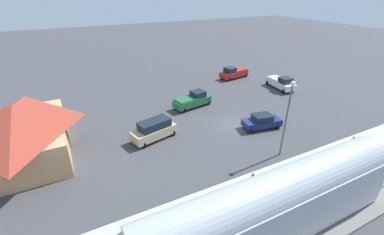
{
  "coord_description": "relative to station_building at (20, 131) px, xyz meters",
  "views": [
    {
      "loc": [
        -22.22,
        17.07,
        15.01
      ],
      "look_at": [
        2.34,
        4.6,
        1.0
      ],
      "focal_mm": 24.12,
      "sensor_mm": 36.0,
      "label": 1
    }
  ],
  "objects": [
    {
      "name": "pedestrian_waiting_far",
      "position": [
        -14.15,
        -16.46,
        -1.57
      ],
      "size": [
        0.36,
        0.36,
        1.71
      ],
      "color": "#23284C",
      "rests_on": "platform"
    },
    {
      "name": "light_pole_near_platform",
      "position": [
        -11.2,
        -22.4,
        2.02
      ],
      "size": [
        0.44,
        0.44,
        7.72
      ],
      "color": "#515156",
      "rests_on": "ground"
    },
    {
      "name": "platform",
      "position": [
        -14.0,
        -22.0,
        -2.7
      ],
      "size": [
        3.2,
        46.0,
        0.3
      ],
      "color": "#B7B2A8",
      "rests_on": "ground"
    },
    {
      "name": "suv_tan",
      "position": [
        -2.62,
        -12.26,
        -1.7
      ],
      "size": [
        3.09,
        5.23,
        2.22
      ],
      "color": "#C6B284",
      "rests_on": "ground"
    },
    {
      "name": "railway_track",
      "position": [
        -18.0,
        -22.0,
        -2.75
      ],
      "size": [
        4.8,
        70.0,
        0.3
      ],
      "color": "slate",
      "rests_on": "ground"
    },
    {
      "name": "station_building",
      "position": [
        0.0,
        0.0,
        0.0
      ],
      "size": [
        11.9,
        8.36,
        5.47
      ],
      "color": "tan",
      "rests_on": "ground"
    },
    {
      "name": "pickup_white",
      "position": [
        2.89,
        -36.02,
        -1.82
      ],
      "size": [
        5.58,
        2.93,
        2.14
      ],
      "color": "white",
      "rests_on": "ground"
    },
    {
      "name": "pedestrian_on_platform",
      "position": [
        -14.2,
        -28.78,
        -1.57
      ],
      "size": [
        0.36,
        0.36,
        1.71
      ],
      "color": "#333338",
      "rests_on": "platform"
    },
    {
      "name": "pickup_red",
      "position": [
        10.92,
        -32.29,
        -1.82
      ],
      "size": [
        2.69,
        5.62,
        2.14
      ],
      "color": "red",
      "rests_on": "ground"
    },
    {
      "name": "ground_plane",
      "position": [
        -4.0,
        -22.0,
        -2.85
      ],
      "size": [
        200.0,
        200.0,
        0.0
      ],
      "primitive_type": "plane",
      "color": "#424247"
    },
    {
      "name": "pickup_green",
      "position": [
        3.03,
        -19.89,
        -1.82
      ],
      "size": [
        2.88,
        5.66,
        2.14
      ],
      "color": "#236638",
      "rests_on": "ground"
    },
    {
      "name": "sedan_navy",
      "position": [
        -6.04,
        -24.4,
        -1.97
      ],
      "size": [
        2.61,
        4.75,
        1.74
      ],
      "color": "navy",
      "rests_on": "ground"
    }
  ]
}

